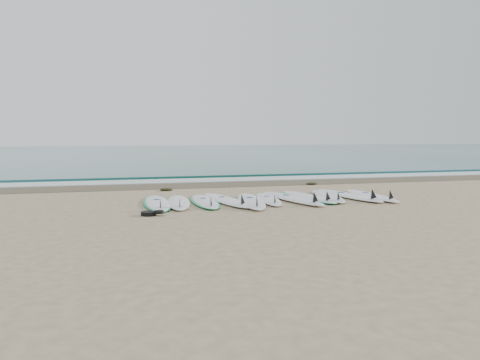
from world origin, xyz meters
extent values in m
plane|color=tan|center=(0.00, 0.00, 0.00)|extent=(120.00, 120.00, 0.00)
cube|color=#206463|center=(0.00, 32.50, 0.01)|extent=(120.00, 55.00, 0.03)
cube|color=brown|center=(0.00, 4.10, 0.01)|extent=(120.00, 1.80, 0.01)
cube|color=silver|center=(0.00, 5.50, 0.02)|extent=(120.00, 1.40, 0.04)
cube|color=#206463|center=(0.00, 7.00, 0.05)|extent=(120.00, 1.00, 0.10)
ellipsoid|color=white|center=(-2.79, 0.12, 0.05)|extent=(0.61, 2.69, 0.09)
ellipsoid|color=#0DBB6C|center=(-2.79, 0.12, 0.04)|extent=(0.71, 2.71, 0.06)
cone|color=black|center=(-2.81, -0.86, 0.20)|extent=(0.23, 0.29, 0.29)
cylinder|color=navy|center=(-2.78, 0.38, 0.09)|extent=(0.16, 0.16, 0.01)
ellipsoid|color=white|center=(-2.28, 0.10, 0.04)|extent=(0.79, 2.58, 0.08)
cone|color=black|center=(-2.38, -0.82, 0.19)|extent=(0.24, 0.29, 0.27)
ellipsoid|color=white|center=(-1.65, 0.09, 0.04)|extent=(0.60, 2.54, 0.08)
ellipsoid|color=#0DBB6C|center=(-1.65, 0.09, 0.04)|extent=(0.69, 2.56, 0.06)
cone|color=black|center=(-1.68, -0.83, 0.19)|extent=(0.22, 0.28, 0.27)
cylinder|color=navy|center=(-1.65, 0.34, 0.09)|extent=(0.15, 0.15, 0.01)
ellipsoid|color=white|center=(-1.11, 0.12, 0.05)|extent=(0.96, 2.84, 0.09)
cone|color=black|center=(-0.97, -0.89, 0.21)|extent=(0.28, 0.33, 0.30)
cylinder|color=navy|center=(-1.15, 0.39, 0.09)|extent=(0.18, 0.18, 0.01)
ellipsoid|color=white|center=(-0.55, -0.18, 0.05)|extent=(1.06, 2.94, 0.09)
cone|color=black|center=(-0.73, -1.22, 0.22)|extent=(0.29, 0.34, 0.31)
cylinder|color=navy|center=(-0.51, 0.09, 0.10)|extent=(0.19, 0.19, 0.01)
ellipsoid|color=white|center=(-0.03, 0.07, 0.04)|extent=(0.86, 2.46, 0.08)
cone|color=black|center=(-0.16, -0.80, 0.18)|extent=(0.24, 0.29, 0.26)
cylinder|color=navy|center=(0.01, 0.30, 0.08)|extent=(0.16, 0.16, 0.01)
ellipsoid|color=white|center=(0.57, 0.00, 0.05)|extent=(1.03, 2.96, 0.09)
cone|color=black|center=(0.73, -1.05, 0.22)|extent=(0.29, 0.34, 0.31)
cylinder|color=navy|center=(0.53, 0.28, 0.10)|extent=(0.19, 0.19, 0.01)
ellipsoid|color=white|center=(1.09, 0.19, 0.05)|extent=(0.83, 2.68, 0.09)
ellipsoid|color=#0DBB6C|center=(1.09, 0.19, 0.04)|extent=(0.92, 2.71, 0.06)
cone|color=black|center=(1.20, -0.77, 0.20)|extent=(0.25, 0.30, 0.28)
ellipsoid|color=white|center=(1.65, 0.18, 0.04)|extent=(0.98, 2.64, 0.08)
cone|color=black|center=(1.49, -0.75, 0.20)|extent=(0.26, 0.31, 0.28)
ellipsoid|color=white|center=(2.23, 0.16, 0.05)|extent=(0.94, 2.93, 0.09)
cone|color=black|center=(2.36, -0.88, 0.22)|extent=(0.28, 0.33, 0.31)
cylinder|color=navy|center=(2.20, 0.44, 0.10)|extent=(0.18, 0.18, 0.01)
ellipsoid|color=white|center=(2.81, -0.02, 0.05)|extent=(0.66, 2.71, 0.09)
cone|color=black|center=(2.77, -1.00, 0.20)|extent=(0.24, 0.30, 0.29)
cylinder|color=navy|center=(2.82, 0.24, 0.09)|extent=(0.16, 0.16, 0.01)
ellipsoid|color=black|center=(-2.28, 2.88, 0.04)|extent=(0.39, 0.30, 0.08)
ellipsoid|color=black|center=(2.58, 3.29, 0.04)|extent=(0.38, 0.29, 0.07)
cylinder|color=black|center=(-3.10, -1.35, 0.04)|extent=(0.32, 0.32, 0.08)
cylinder|color=black|center=(-2.90, -1.45, 0.08)|extent=(0.20, 0.20, 0.06)
camera|label=1|loc=(-3.76, -11.01, 1.65)|focal=35.00mm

